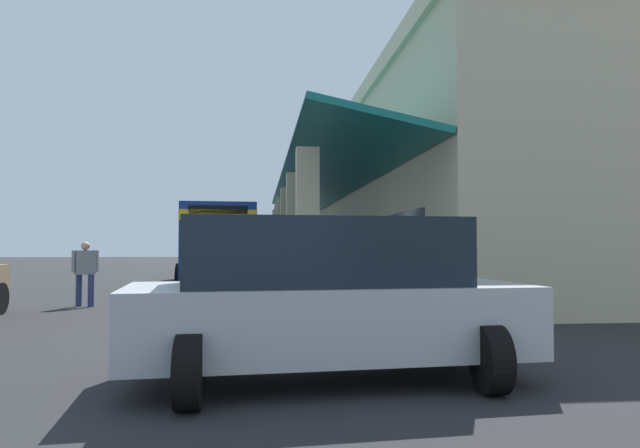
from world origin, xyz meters
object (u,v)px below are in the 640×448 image
object	(u,v)px
parked_suv_silver	(326,297)
pedestrian	(85,270)
potted_palm	(289,257)
transit_bus	(216,240)

from	to	relation	value
parked_suv_silver	pedestrian	xyz separation A→B (m)	(-9.34, -5.45, -0.03)
pedestrian	potted_palm	size ratio (longest dim) A/B	0.57
transit_bus	pedestrian	world-z (taller)	transit_bus
transit_bus	potted_palm	bearing A→B (deg)	162.75
transit_bus	pedestrian	distance (m)	9.31
potted_palm	parked_suv_silver	bearing A→B (deg)	-2.03
parked_suv_silver	pedestrian	world-z (taller)	parked_suv_silver
transit_bus	parked_suv_silver	size ratio (longest dim) A/B	2.30
parked_suv_silver	pedestrian	size ratio (longest dim) A/B	2.85
potted_palm	transit_bus	bearing A→B (deg)	-17.25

